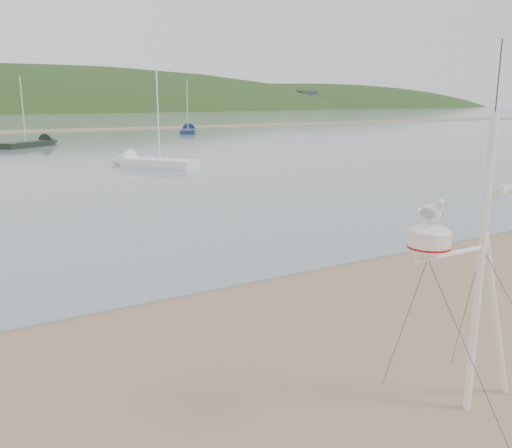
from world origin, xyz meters
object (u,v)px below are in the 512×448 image
mast_rig (474,332)px  sailboat_blue_far (189,130)px  sailboat_dark_mid (40,143)px  sailboat_white_near (139,162)px

mast_rig → sailboat_blue_far: (22.77, 59.75, -0.86)m
mast_rig → sailboat_dark_mid: (2.91, 47.93, -0.85)m
sailboat_white_near → sailboat_dark_mid: bearing=97.3°
sailboat_blue_far → sailboat_white_near: 35.66m
mast_rig → sailboat_white_near: sailboat_white_near is taller
mast_rig → sailboat_white_near: (5.40, 28.60, -0.85)m
mast_rig → sailboat_white_near: size_ratio=0.76×
sailboat_blue_far → sailboat_dark_mid: sailboat_blue_far is taller
sailboat_dark_mid → sailboat_white_near: (2.49, -19.33, 0.00)m
sailboat_blue_far → sailboat_white_near: bearing=-119.1°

